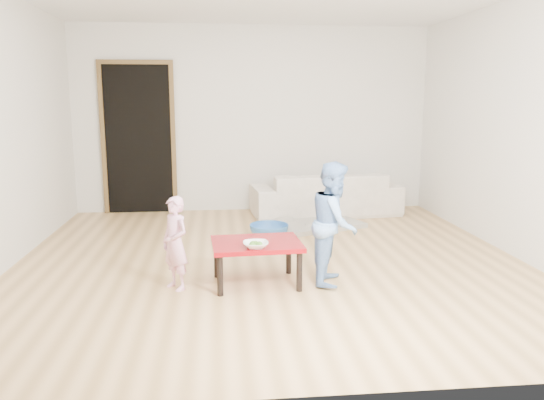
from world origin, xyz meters
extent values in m
cube|color=#AA8149|center=(0.00, 0.00, 0.00)|extent=(5.00, 5.00, 0.01)
cube|color=silver|center=(0.00, 2.50, 1.30)|extent=(5.00, 0.02, 2.60)
cube|color=silver|center=(2.50, 0.00, 1.30)|extent=(0.02, 5.00, 2.60)
imported|color=white|center=(0.98, 2.05, 0.30)|extent=(2.09, 0.98, 0.59)
cube|color=#D06017|center=(0.58, 1.93, 0.45)|extent=(0.53, 0.49, 0.12)
imported|color=white|center=(-0.20, -0.88, 0.41)|extent=(0.21, 0.21, 0.05)
imported|color=pink|center=(-0.87, -0.73, 0.40)|extent=(0.33, 0.35, 0.80)
imported|color=#588ECC|center=(0.49, -0.70, 0.53)|extent=(0.54, 0.62, 1.07)
imported|color=#2E67B0|center=(0.08, 0.91, 0.07)|extent=(0.46, 0.46, 0.14)
camera|label=1|loc=(-0.49, -5.09, 1.59)|focal=35.00mm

